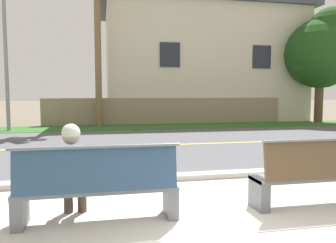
# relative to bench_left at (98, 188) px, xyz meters

# --- Properties ---
(ground_plane) EXTENTS (140.00, 140.00, 0.00)m
(ground_plane) POSITION_rel_bench_left_xyz_m (1.56, 7.47, -0.46)
(ground_plane) COLOR #665B4C
(sidewalk_pavement) EXTENTS (44.00, 3.60, 0.01)m
(sidewalk_pavement) POSITION_rel_bench_left_xyz_m (1.56, -0.13, -0.46)
(sidewalk_pavement) COLOR beige
(sidewalk_pavement) RESTS_ON ground_plane
(curb_edge) EXTENTS (44.00, 0.30, 0.11)m
(curb_edge) POSITION_rel_bench_left_xyz_m (1.56, 1.82, -0.41)
(curb_edge) COLOR #ADA89E
(curb_edge) RESTS_ON ground_plane
(street_asphalt) EXTENTS (52.00, 8.00, 0.01)m
(street_asphalt) POSITION_rel_bench_left_xyz_m (1.56, 5.97, -0.46)
(street_asphalt) COLOR #515156
(street_asphalt) RESTS_ON ground_plane
(road_centre_line) EXTENTS (48.00, 0.14, 0.01)m
(road_centre_line) POSITION_rel_bench_left_xyz_m (1.56, 5.97, -0.45)
(road_centre_line) COLOR #E0CC4C
(road_centre_line) RESTS_ON ground_plane
(far_verge_grass) EXTENTS (48.00, 2.80, 0.02)m
(far_verge_grass) POSITION_rel_bench_left_xyz_m (1.56, 11.69, -0.45)
(far_verge_grass) COLOR #2D6026
(far_verge_grass) RESTS_ON ground_plane
(bench_left) EXTENTS (1.99, 0.48, 1.01)m
(bench_left) POSITION_rel_bench_left_xyz_m (0.00, 0.00, 0.00)
(bench_left) COLOR slate
(bench_left) RESTS_ON ground_plane
(bench_right) EXTENTS (1.99, 0.48, 1.01)m
(bench_right) POSITION_rel_bench_left_xyz_m (3.11, 0.00, 0.00)
(bench_right) COLOR slate
(bench_right) RESTS_ON ground_plane
(seated_person_blue) EXTENTS (0.52, 0.68, 1.25)m
(seated_person_blue) POSITION_rel_bench_left_xyz_m (-0.31, 0.17, 0.21)
(seated_person_blue) COLOR #47382D
(seated_person_blue) RESTS_ON ground_plane
(streetlamp) EXTENTS (0.24, 2.10, 6.98)m
(streetlamp) POSITION_rel_bench_left_xyz_m (-3.97, 11.50, 3.53)
(streetlamp) COLOR gray
(streetlamp) RESTS_ON ground_plane
(shade_tree_left) EXTENTS (3.88, 3.88, 6.40)m
(shade_tree_left) POSITION_rel_bench_left_xyz_m (12.24, 12.28, 3.69)
(shade_tree_left) COLOR brown
(shade_tree_left) RESTS_ON ground_plane
(garden_wall) EXTENTS (13.00, 0.36, 1.40)m
(garden_wall) POSITION_rel_bench_left_xyz_m (3.54, 13.29, 0.24)
(garden_wall) COLOR gray
(garden_wall) RESTS_ON ground_plane
(house_across_street) EXTENTS (12.82, 6.91, 7.36)m
(house_across_street) POSITION_rel_bench_left_xyz_m (6.35, 16.49, 3.26)
(house_across_street) COLOR beige
(house_across_street) RESTS_ON ground_plane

